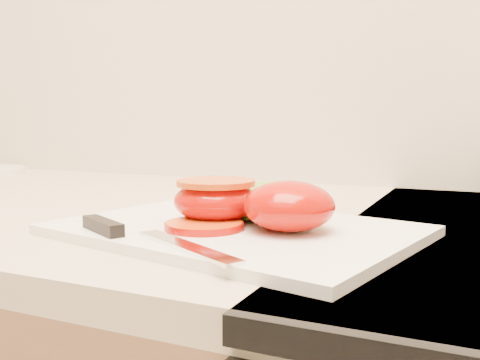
% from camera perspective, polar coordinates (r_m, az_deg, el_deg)
% --- Properties ---
extents(cutting_board, '(0.39, 0.31, 0.01)m').
position_cam_1_polar(cutting_board, '(0.54, -0.44, -5.36)').
color(cutting_board, white).
rests_on(cutting_board, counter).
extents(tomato_half_dome, '(0.09, 0.09, 0.05)m').
position_cam_1_polar(tomato_half_dome, '(0.51, 5.25, -2.77)').
color(tomato_half_dome, '#BF0C00').
rests_on(tomato_half_dome, cutting_board).
extents(tomato_half_cut, '(0.09, 0.09, 0.04)m').
position_cam_1_polar(tomato_half_cut, '(0.56, -2.58, -2.04)').
color(tomato_half_cut, '#BF0C00').
rests_on(tomato_half_cut, cutting_board).
extents(tomato_slice_0, '(0.07, 0.07, 0.01)m').
position_cam_1_polar(tomato_slice_0, '(0.52, -3.83, -4.86)').
color(tomato_slice_0, orange).
rests_on(tomato_slice_0, cutting_board).
extents(lettuce_leaf_0, '(0.19, 0.17, 0.03)m').
position_cam_1_polar(lettuce_leaf_0, '(0.60, 2.56, -2.24)').
color(lettuce_leaf_0, '#67BE32').
rests_on(lettuce_leaf_0, cutting_board).
extents(knife, '(0.20, 0.09, 0.01)m').
position_cam_1_polar(knife, '(0.49, -11.34, -5.59)').
color(knife, silver).
rests_on(knife, cutting_board).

